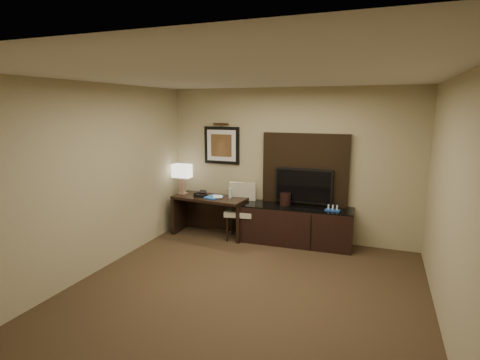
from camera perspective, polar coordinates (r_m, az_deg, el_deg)
The scene contains 20 objects.
floor at distance 4.88m, azimuth -0.11°, elevation -17.92°, with size 4.50×5.00×0.01m, color #352618.
ceiling at distance 4.28m, azimuth -0.13°, elevation 15.63°, with size 4.50×5.00×0.01m, color silver.
wall_back at distance 6.74m, azimuth 7.51°, elevation 2.34°, with size 4.50×0.01×2.70m, color tan.
wall_front at distance 2.36m, azimuth -23.26°, elevation -15.19°, with size 4.50×0.01×2.70m, color tan.
wall_left at distance 5.58m, azimuth -22.23°, elevation -0.19°, with size 0.01×5.00×2.70m, color tan.
wall_right at distance 4.18m, azimuth 30.19°, elevation -4.45°, with size 0.01×5.00×2.70m, color tan.
desk at distance 7.04m, azimuth -4.56°, elevation -5.45°, with size 1.36×0.58×0.73m, color black.
credenza at distance 6.64m, azimuth 8.36°, elevation -6.80°, with size 1.95×0.54×0.67m, color black.
tv_wall_panel at distance 6.63m, azimuth 9.89°, elevation 1.43°, with size 1.50×0.12×1.30m, color black.
tv at distance 6.58m, azimuth 9.65°, elevation -0.85°, with size 1.00×0.08×0.60m, color black.
artwork at distance 7.09m, azimuth -2.78°, elevation 5.29°, with size 0.70×0.04×0.70m, color black.
picture_light at distance 7.03m, azimuth -2.94°, elevation 8.51°, with size 0.04×0.04×0.30m, color #443016.
desk_chair at distance 6.76m, azimuth 0.03°, elevation -4.80°, with size 0.49×0.57×1.02m, color beige, non-canonical shape.
table_lamp at distance 7.18m, azimuth -8.82°, elevation 0.36°, with size 0.38×0.22×0.63m, color #98755E, non-canonical shape.
desk_phone at distance 6.97m, azimuth -6.05°, elevation -2.09°, with size 0.21×0.19×0.10m, color black, non-canonical shape.
blue_folder at distance 6.87m, azimuth -4.02°, elevation -2.60°, with size 0.24×0.32×0.02m, color blue.
book at distance 6.85m, azimuth -4.13°, elevation -1.76°, with size 0.17×0.02×0.23m, color tan.
water_bottle at distance 6.82m, azimuth -1.52°, elevation -2.02°, with size 0.06×0.06×0.18m, color silver.
ice_bucket at distance 6.60m, azimuth 6.93°, elevation -2.89°, with size 0.19×0.19×0.21m, color black.
minibar_tray at distance 6.39m, azimuth 13.95°, elevation -4.20°, with size 0.24×0.14×0.09m, color #164293, non-canonical shape.
Camera 1 is at (1.53, -3.99, 2.36)m, focal length 28.00 mm.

